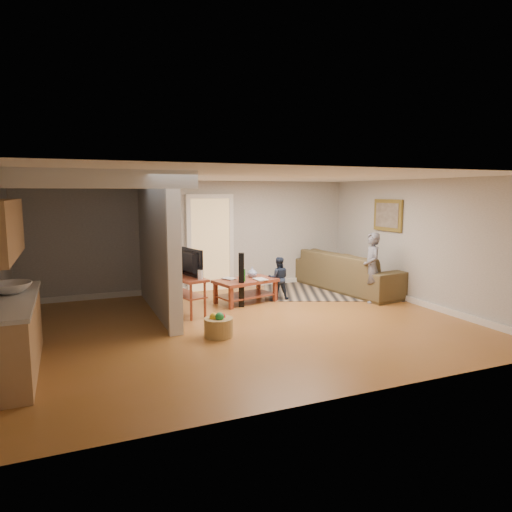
# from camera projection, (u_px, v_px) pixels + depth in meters

# --- Properties ---
(ground) EXTENTS (7.50, 7.50, 0.00)m
(ground) POSITION_uv_depth(u_px,v_px,m) (245.00, 325.00, 7.76)
(ground) COLOR #986026
(ground) RESTS_ON ground
(room_shell) EXTENTS (7.54, 6.02, 2.52)m
(room_shell) POSITION_uv_depth(u_px,v_px,m) (175.00, 240.00, 7.54)
(room_shell) COLOR #A3A19C
(room_shell) RESTS_ON ground
(area_rug) EXTENTS (3.60, 3.17, 0.01)m
(area_rug) POSITION_uv_depth(u_px,v_px,m) (329.00, 290.00, 10.48)
(area_rug) COLOR black
(area_rug) RESTS_ON ground
(sofa) EXTENTS (1.59, 3.12, 0.87)m
(sofa) POSITION_uv_depth(u_px,v_px,m) (349.00, 289.00, 10.62)
(sofa) COLOR #403420
(sofa) RESTS_ON ground
(coffee_table) EXTENTS (1.36, 0.99, 0.73)m
(coffee_table) POSITION_uv_depth(u_px,v_px,m) (246.00, 284.00, 9.32)
(coffee_table) COLOR maroon
(coffee_table) RESTS_ON ground
(tv_console) EXTENTS (0.68, 1.19, 0.96)m
(tv_console) POSITION_uv_depth(u_px,v_px,m) (185.00, 280.00, 8.41)
(tv_console) COLOR maroon
(tv_console) RESTS_ON ground
(speaker_left) EXTENTS (0.14, 0.14, 1.07)m
(speaker_left) POSITION_uv_depth(u_px,v_px,m) (241.00, 280.00, 8.93)
(speaker_left) COLOR black
(speaker_left) RESTS_ON ground
(speaker_right) EXTENTS (0.15, 0.15, 1.12)m
(speaker_right) POSITION_uv_depth(u_px,v_px,m) (164.00, 279.00, 8.95)
(speaker_right) COLOR black
(speaker_right) RESTS_ON ground
(toy_basket) EXTENTS (0.45, 0.45, 0.40)m
(toy_basket) POSITION_uv_depth(u_px,v_px,m) (219.00, 326.00, 7.11)
(toy_basket) COLOR olive
(toy_basket) RESTS_ON ground
(child) EXTENTS (0.49, 0.60, 1.44)m
(child) POSITION_uv_depth(u_px,v_px,m) (370.00, 302.00, 9.40)
(child) COLOR slate
(child) RESTS_ON ground
(toddler) EXTENTS (0.53, 0.47, 0.90)m
(toddler) POSITION_uv_depth(u_px,v_px,m) (278.00, 299.00, 9.62)
(toddler) COLOR #1B2539
(toddler) RESTS_ON ground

